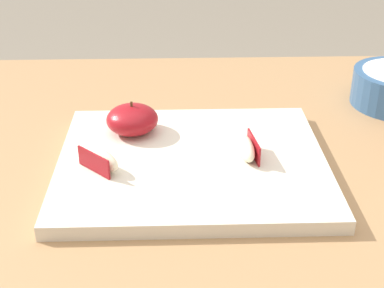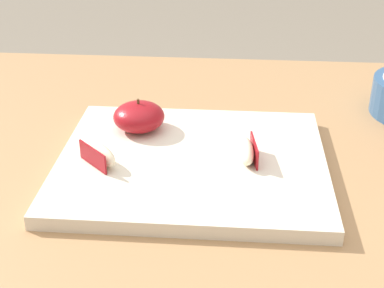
{
  "view_description": "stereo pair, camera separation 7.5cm",
  "coord_description": "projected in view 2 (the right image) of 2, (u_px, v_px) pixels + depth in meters",
  "views": [
    {
      "loc": [
        0.02,
        -0.66,
        1.17
      ],
      "look_at": [
        0.04,
        0.01,
        0.82
      ],
      "focal_mm": 53.38,
      "sensor_mm": 36.0,
      "label": 1
    },
    {
      "loc": [
        0.09,
        -0.66,
        1.17
      ],
      "look_at": [
        0.04,
        0.01,
        0.82
      ],
      "focal_mm": 53.38,
      "sensor_mm": 36.0,
      "label": 2
    }
  ],
  "objects": [
    {
      "name": "dining_table",
      "position": [
        163.0,
        240.0,
        0.82
      ],
      "size": [
        1.13,
        0.92,
        0.78
      ],
      "color": "#9E754C",
      "rests_on": "ground_plane"
    },
    {
      "name": "apple_wedge_back",
      "position": [
        100.0,
        154.0,
        0.74
      ],
      "size": [
        0.06,
        0.06,
        0.03
      ],
      "color": "beige",
      "rests_on": "cutting_board"
    },
    {
      "name": "apple_wedge_right",
      "position": [
        246.0,
        151.0,
        0.75
      ],
      "size": [
        0.03,
        0.07,
        0.03
      ],
      "color": "beige",
      "rests_on": "cutting_board"
    },
    {
      "name": "cutting_board",
      "position": [
        192.0,
        163.0,
        0.77
      ],
      "size": [
        0.36,
        0.31,
        0.02
      ],
      "color": "beige",
      "rests_on": "dining_table"
    },
    {
      "name": "apple_half_skin_up",
      "position": [
        139.0,
        117.0,
        0.83
      ],
      "size": [
        0.07,
        0.07,
        0.05
      ],
      "color": "maroon",
      "rests_on": "cutting_board"
    }
  ]
}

